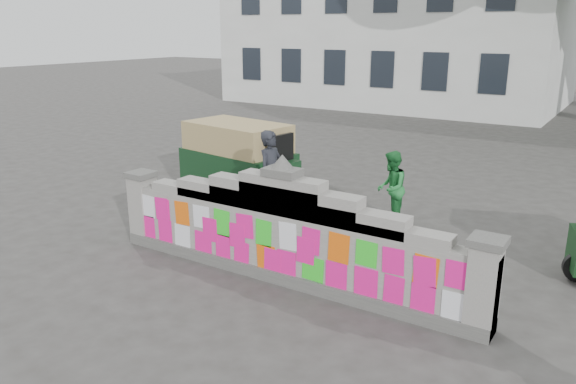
# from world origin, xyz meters

# --- Properties ---
(ground) EXTENTS (100.00, 100.00, 0.00)m
(ground) POSITION_xyz_m (0.00, 0.00, 0.00)
(ground) COLOR #383533
(ground) RESTS_ON ground
(parapet_wall) EXTENTS (6.48, 0.44, 2.01)m
(parapet_wall) POSITION_xyz_m (-0.00, -0.01, 0.75)
(parapet_wall) COLOR #4C4C49
(parapet_wall) RESTS_ON ground
(building) EXTENTS (16.00, 10.00, 8.90)m
(building) POSITION_xyz_m (-7.00, 21.98, 4.01)
(building) COLOR silver
(building) RESTS_ON ground
(cyclist_bike) EXTENTS (1.96, 0.77, 1.02)m
(cyclist_bike) POSITION_xyz_m (-1.38, 1.72, 0.51)
(cyclist_bike) COLOR black
(cyclist_bike) RESTS_ON ground
(cyclist_rider) EXTENTS (0.44, 0.65, 1.72)m
(cyclist_rider) POSITION_xyz_m (-1.38, 1.72, 0.86)
(cyclist_rider) COLOR #212229
(cyclist_rider) RESTS_ON ground
(pedestrian) EXTENTS (0.74, 0.85, 1.48)m
(pedestrian) POSITION_xyz_m (0.36, 3.38, 0.74)
(pedestrian) COLOR #228038
(pedestrian) RESTS_ON ground
(rickshaw_left) EXTENTS (3.12, 1.78, 1.68)m
(rickshaw_left) POSITION_xyz_m (-3.43, 3.44, 0.87)
(rickshaw_left) COLOR black
(rickshaw_left) RESTS_ON ground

